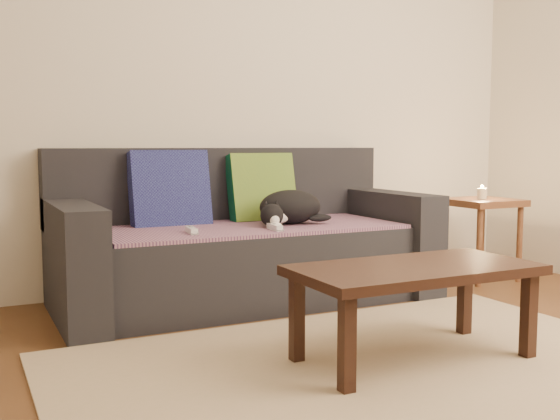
% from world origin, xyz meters
% --- Properties ---
extents(ground, '(4.50, 4.50, 0.00)m').
position_xyz_m(ground, '(0.00, 0.00, 0.00)').
color(ground, brown).
rests_on(ground, ground).
extents(back_wall, '(4.50, 0.04, 2.60)m').
position_xyz_m(back_wall, '(0.00, 2.00, 1.30)').
color(back_wall, beige).
rests_on(back_wall, ground).
extents(sofa, '(2.10, 0.94, 0.87)m').
position_xyz_m(sofa, '(0.00, 1.57, 0.31)').
color(sofa, '#232328').
rests_on(sofa, ground).
extents(throw_blanket, '(1.66, 0.74, 0.02)m').
position_xyz_m(throw_blanket, '(0.00, 1.48, 0.43)').
color(throw_blanket, '#47294D').
rests_on(throw_blanket, sofa).
extents(cushion_navy, '(0.45, 0.20, 0.46)m').
position_xyz_m(cushion_navy, '(-0.38, 1.74, 0.63)').
color(cushion_navy, '#141048').
rests_on(cushion_navy, throw_blanket).
extents(cushion_green, '(0.41, 0.19, 0.42)m').
position_xyz_m(cushion_green, '(0.19, 1.74, 0.63)').
color(cushion_green, '#0A452A').
rests_on(cushion_green, throw_blanket).
extents(cat, '(0.45, 0.33, 0.19)m').
position_xyz_m(cat, '(0.23, 1.45, 0.53)').
color(cat, black).
rests_on(cat, throw_blanket).
extents(wii_remote_a, '(0.05, 0.15, 0.03)m').
position_xyz_m(wii_remote_a, '(-0.39, 1.32, 0.46)').
color(wii_remote_a, white).
rests_on(wii_remote_a, throw_blanket).
extents(wii_remote_b, '(0.05, 0.15, 0.03)m').
position_xyz_m(wii_remote_b, '(0.04, 1.25, 0.46)').
color(wii_remote_b, white).
rests_on(wii_remote_b, throw_blanket).
extents(side_table, '(0.43, 0.43, 0.54)m').
position_xyz_m(side_table, '(1.63, 1.41, 0.44)').
color(side_table, brown).
rests_on(side_table, ground).
extents(candle, '(0.06, 0.06, 0.09)m').
position_xyz_m(candle, '(1.63, 1.41, 0.57)').
color(candle, beige).
rests_on(candle, side_table).
extents(rug, '(2.50, 1.80, 0.01)m').
position_xyz_m(rug, '(0.00, 0.15, 0.01)').
color(rug, tan).
rests_on(rug, ground).
extents(coffee_table, '(1.00, 0.50, 0.40)m').
position_xyz_m(coffee_table, '(0.20, 0.27, 0.35)').
color(coffee_table, black).
rests_on(coffee_table, rug).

